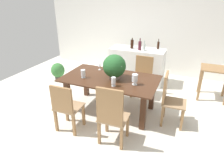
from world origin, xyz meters
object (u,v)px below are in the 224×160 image
Objects in this scene: chair_near_right at (112,114)px; crystal_vase_center_near at (113,81)px; crystal_vase_left at (83,73)px; potted_plant_floor at (58,71)px; crystal_vase_right at (135,78)px; chair_far_right at (143,74)px; flower_centerpiece at (114,66)px; wine_bottle_clear at (144,47)px; chair_foot_end at (169,97)px; kitchen_counter at (137,65)px; wine_bottle_green at (158,45)px; side_table at (215,76)px; wine_glass at (99,65)px; wine_bottle_tall at (140,46)px; wine_bottle_dark at (132,44)px; chair_near_left at (66,106)px; dining_table at (110,84)px.

chair_near_right reaches higher than crystal_vase_center_near.
potted_plant_floor is (-1.49, 1.05, -0.55)m from crystal_vase_left.
crystal_vase_right is at bearing 4.39° from crystal_vase_left.
chair_far_right reaches higher than potted_plant_floor.
wine_bottle_clear is (0.20, 1.59, 0.03)m from flower_centerpiece.
flower_centerpiece is (-1.11, 0.01, 0.45)m from chair_foot_end.
chair_near_right is 6.29× the size of crystal_vase_left.
chair_foot_end reaches higher than kitchen_counter.
wine_bottle_clear is (0.07, 1.93, 0.19)m from crystal_vase_center_near.
chair_far_right is 3.52× the size of wine_bottle_green.
potted_plant_floor is at bearing -176.56° from chair_far_right.
crystal_vase_right reaches higher than side_table.
wine_glass is at bearing 76.08° from chair_foot_end.
chair_foot_end reaches higher than potted_plant_floor.
chair_far_right is at bearing -66.56° from wine_bottle_tall.
wine_bottle_green is at bearing 19.73° from kitchen_counter.
kitchen_counter is at bearing 70.43° from wine_glass.
wine_bottle_tall is at bearing 65.80° from wine_glass.
chair_near_right reaches higher than crystal_vase_right.
wine_bottle_clear reaches higher than wine_glass.
chair_far_right is 0.95× the size of chair_foot_end.
side_table is (2.10, -0.30, -0.48)m from wine_bottle_dark.
wine_bottle_dark reaches higher than chair_near_left.
wine_bottle_clear is 0.33× the size of side_table.
chair_near_left is 1.79× the size of potted_plant_floor.
flower_centerpiece is 0.95× the size of potted_plant_floor.
chair_far_right is 0.83m from kitchen_counter.
side_table is (1.43, -0.50, -0.46)m from wine_bottle_green.
wine_bottle_clear is (0.71, 2.56, 0.51)m from chair_near_left.
crystal_vase_center_near is at bearing -88.61° from wine_bottle_tall.
chair_far_right is 1.14m from crystal_vase_right.
crystal_vase_left is 0.73m from crystal_vase_center_near.
flower_centerpiece is (0.52, 0.97, 0.48)m from chair_near_left.
flower_centerpiece is 1.78m from kitchen_counter.
chair_near_right reaches higher than potted_plant_floor.
wine_bottle_green is at bearing -95.50° from chair_near_right.
crystal_vase_right is 1.74m from wine_bottle_clear.
wine_bottle_green is (1.00, 1.55, 0.19)m from wine_glass.
wine_bottle_dark is at bearing -163.66° from wine_bottle_green.
chair_near_right is 1.06× the size of chair_foot_end.
potted_plant_floor is (-2.28, -0.74, -0.75)m from wine_bottle_clear.
flower_centerpiece is 0.65m from crystal_vase_left.
wine_glass is at bearing 140.38° from dining_table.
chair_far_right reaches higher than dining_table.
flower_centerpiece is at bearing 19.25° from crystal_vase_left.
wine_bottle_green is at bearing -111.19° from chair_near_left.
wine_bottle_tall reaches higher than side_table.
chair_foot_end reaches higher than side_table.
wine_bottle_tall is (-0.28, 2.58, 0.48)m from chair_near_right.
potted_plant_floor is (-4.02, -0.54, -0.29)m from side_table.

